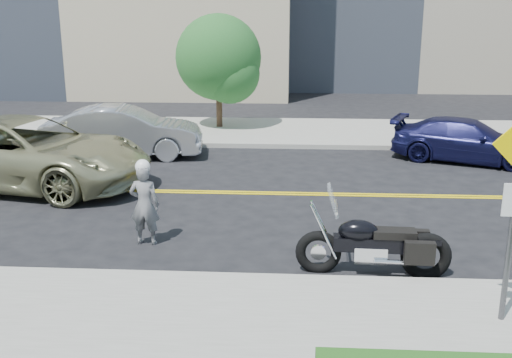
{
  "coord_description": "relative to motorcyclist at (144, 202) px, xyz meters",
  "views": [
    {
      "loc": [
        1.24,
        -14.04,
        4.28
      ],
      "look_at": [
        0.56,
        -3.01,
        1.2
      ],
      "focal_mm": 42.0,
      "sensor_mm": 36.0,
      "label": 1
    }
  ],
  "objects": [
    {
      "name": "tree_far_a",
      "position": [
        0.02,
        11.46,
        1.87
      ],
      "size": [
        3.12,
        3.12,
        4.27
      ],
      "rotation": [
        0.0,
        0.0,
        0.0
      ],
      "color": "#382619",
      "rests_on": "ground"
    },
    {
      "name": "suv",
      "position": [
        -3.94,
        3.71,
        0.05
      ],
      "size": [
        6.77,
        4.08,
        1.76
      ],
      "primitive_type": "imported",
      "rotation": [
        0.0,
        0.0,
        1.38
      ],
      "color": "tan",
      "rests_on": "ground"
    },
    {
      "name": "sidewalk_far",
      "position": [
        1.52,
        10.95,
        -0.75
      ],
      "size": [
        60.0,
        5.0,
        0.15
      ],
      "primitive_type": "cube",
      "color": "#9E9B91",
      "rests_on": "ground_plane"
    },
    {
      "name": "ground_plane",
      "position": [
        1.52,
        3.45,
        -0.83
      ],
      "size": [
        120.0,
        120.0,
        0.0
      ],
      "primitive_type": "plane",
      "color": "black",
      "rests_on": "ground"
    },
    {
      "name": "parked_car_silver",
      "position": [
        -2.36,
        7.03,
        -0.05
      ],
      "size": [
        4.88,
        2.21,
        1.55
      ],
      "primitive_type": "imported",
      "rotation": [
        0.0,
        0.0,
        1.69
      ],
      "color": "#9C9EA3",
      "rests_on": "ground"
    },
    {
      "name": "motorcycle",
      "position": [
        4.16,
        -1.11,
        -0.07
      ],
      "size": [
        2.53,
        0.86,
        1.52
      ],
      "primitive_type": null,
      "rotation": [
        0.0,
        0.0,
        -0.04
      ],
      "color": "black",
      "rests_on": "ground"
    },
    {
      "name": "motorcyclist",
      "position": [
        0.0,
        0.0,
        0.0
      ],
      "size": [
        0.59,
        0.4,
        1.66
      ],
      "rotation": [
        0.0,
        0.0,
        3.09
      ],
      "color": "silver",
      "rests_on": "ground"
    },
    {
      "name": "parked_car_blue",
      "position": [
        7.92,
        7.1,
        -0.2
      ],
      "size": [
        4.68,
        3.22,
        1.26
      ],
      "primitive_type": "imported",
      "rotation": [
        0.0,
        0.0,
        1.2
      ],
      "color": "#171846",
      "rests_on": "ground"
    }
  ]
}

